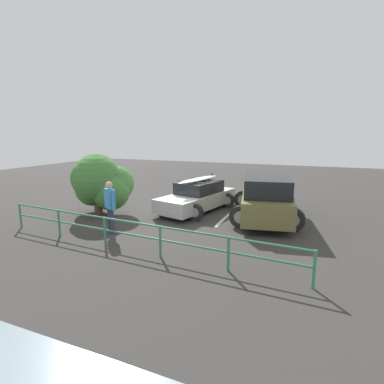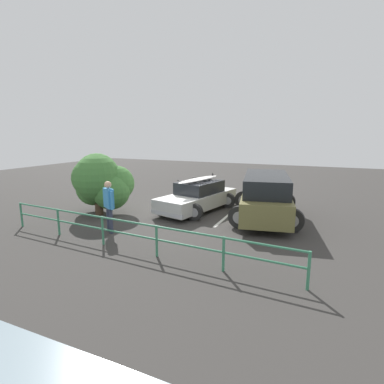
{
  "view_description": "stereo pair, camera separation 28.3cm",
  "coord_description": "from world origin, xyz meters",
  "px_view_note": "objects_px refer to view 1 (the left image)",
  "views": [
    {
      "loc": [
        -5.29,
        11.66,
        3.4
      ],
      "look_at": [
        -0.56,
        0.18,
        0.95
      ],
      "focal_mm": 28.0,
      "sensor_mm": 36.0,
      "label": 1
    },
    {
      "loc": [
        -5.55,
        11.55,
        3.4
      ],
      "look_at": [
        -0.56,
        0.18,
        0.95
      ],
      "focal_mm": 28.0,
      "sensor_mm": 36.0,
      "label": 2
    }
  ],
  "objects_px": {
    "sedan_car": "(198,197)",
    "suv_car": "(266,196)",
    "bush_near_left": "(100,181)",
    "person_bystander": "(110,202)"
  },
  "relations": [
    {
      "from": "sedan_car",
      "to": "suv_car",
      "type": "height_order",
      "value": "suv_car"
    },
    {
      "from": "suv_car",
      "to": "bush_near_left",
      "type": "relative_size",
      "value": 2.01
    },
    {
      "from": "person_bystander",
      "to": "bush_near_left",
      "type": "height_order",
      "value": "bush_near_left"
    },
    {
      "from": "suv_car",
      "to": "bush_near_left",
      "type": "bearing_deg",
      "value": 16.92
    },
    {
      "from": "sedan_car",
      "to": "suv_car",
      "type": "distance_m",
      "value": 3.0
    },
    {
      "from": "person_bystander",
      "to": "suv_car",
      "type": "bearing_deg",
      "value": -139.71
    },
    {
      "from": "person_bystander",
      "to": "bush_near_left",
      "type": "bearing_deg",
      "value": -44.18
    },
    {
      "from": "person_bystander",
      "to": "bush_near_left",
      "type": "xyz_separation_m",
      "value": [
        1.96,
        -1.91,
        0.32
      ]
    },
    {
      "from": "sedan_car",
      "to": "bush_near_left",
      "type": "bearing_deg",
      "value": 30.7
    },
    {
      "from": "suv_car",
      "to": "person_bystander",
      "type": "xyz_separation_m",
      "value": [
        4.61,
        3.9,
        0.15
      ]
    }
  ]
}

